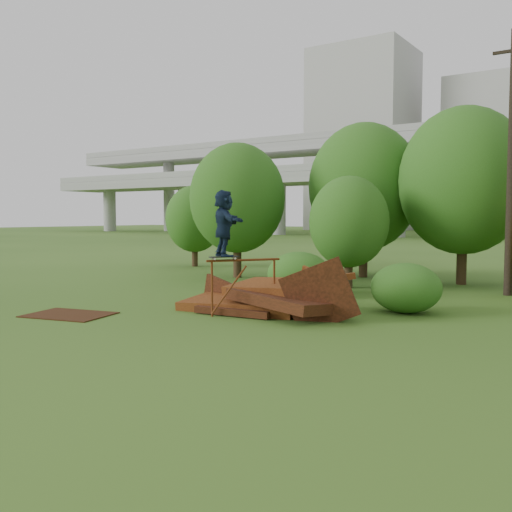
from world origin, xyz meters
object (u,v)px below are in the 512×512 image
Objects in this scene: scrap_pile at (267,299)px; utility_pole at (512,162)px; flat_plate at (69,315)px; skater at (224,223)px.

scrap_pile is 0.64× the size of utility_pole.
flat_plate is at bearing -140.48° from scrap_pile.
flat_plate is 15.00m from utility_pole.
scrap_pile is 2.52m from skater.
utility_pole is at bearing 56.32° from scrap_pile.
scrap_pile is 3.17× the size of skater.
scrap_pile is at bearing -123.68° from utility_pole.
skater is at bearing 32.82° from flat_plate.
utility_pole is (4.99, 7.48, 4.16)m from scrap_pile.
scrap_pile is 2.57× the size of flat_plate.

